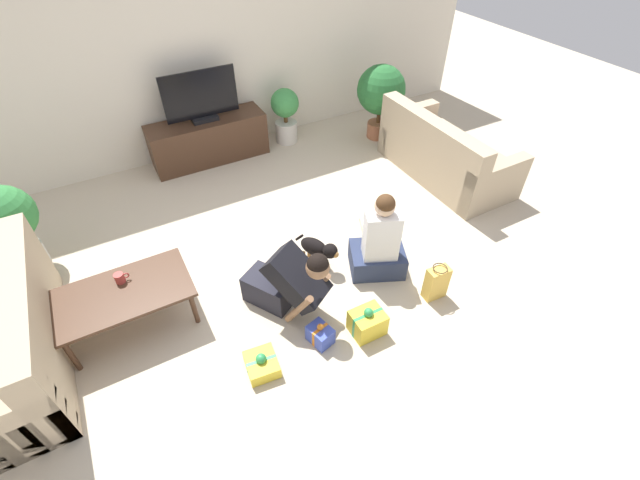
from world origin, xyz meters
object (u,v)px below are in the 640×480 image
object	(u,v)px
sofa_left	(4,343)
potted_plant_corner_right	(381,92)
potted_plant_back_right	(285,113)
person_kneeling	(288,282)
potted_plant_corner_left	(7,220)
person_sitting	(379,245)
mug	(120,278)
gift_box_c	(320,335)
sofa_right	(444,155)
gift_box_a	(367,322)
tv_console	(209,140)
gift_box_b	(262,364)
gift_bag_a	(436,283)
coffee_table	(123,295)
tv	(201,99)
dog	(319,249)

from	to	relation	value
sofa_left	potted_plant_corner_right	distance (m)	5.02
sofa_left	potted_plant_back_right	world-z (taller)	sofa_left
person_kneeling	potted_plant_corner_left	bearing A→B (deg)	107.80
person_sitting	mug	bearing A→B (deg)	9.06
person_kneeling	gift_box_c	size ratio (longest dim) A/B	3.48
sofa_right	gift_box_a	bearing A→B (deg)	126.09
sofa_right	mug	world-z (taller)	sofa_right
tv_console	gift_box_b	size ratio (longest dim) A/B	4.99
gift_box_b	gift_box_c	world-z (taller)	gift_box_c
potted_plant_corner_right	gift_bag_a	distance (m)	3.10
coffee_table	gift_bag_a	xyz separation A→B (m)	(2.52, -1.03, -0.19)
potted_plant_corner_left	sofa_right	bearing A→B (deg)	-8.74
sofa_right	gift_bag_a	world-z (taller)	sofa_right
tv	sofa_right	bearing A→B (deg)	-36.16
person_sitting	mug	xyz separation A→B (m)	(-2.22, 0.62, 0.11)
sofa_left	person_sitting	xyz separation A→B (m)	(3.15, -0.51, 0.05)
person_sitting	gift_bag_a	size ratio (longest dim) A/B	2.52
coffee_table	person_kneeling	world-z (taller)	person_kneeling
gift_box_b	sofa_left	bearing A→B (deg)	149.91
sofa_right	potted_plant_back_right	distance (m)	2.22
person_sitting	potted_plant_corner_right	bearing A→B (deg)	-99.99
gift_bag_a	mug	distance (m)	2.77
sofa_right	person_sitting	size ratio (longest dim) A/B	1.87
tv_console	potted_plant_corner_left	size ratio (longest dim) A/B	1.65
sofa_left	potted_plant_back_right	bearing A→B (deg)	122.94
person_sitting	gift_box_c	distance (m)	1.04
gift_box_c	mug	distance (m)	1.75
sofa_left	gift_bag_a	size ratio (longest dim) A/B	4.71
person_kneeling	tv	bearing A→B (deg)	54.73
sofa_right	gift_box_a	size ratio (longest dim) A/B	5.98
coffee_table	potted_plant_corner_right	xyz separation A→B (m)	(3.79, 1.76, 0.30)
sofa_right	mug	size ratio (longest dim) A/B	14.62
sofa_right	gift_box_b	size ratio (longest dim) A/B	5.82
gift_box_b	potted_plant_back_right	bearing A→B (deg)	61.40
gift_box_c	sofa_right	bearing A→B (deg)	29.90
sofa_right	potted_plant_corner_right	world-z (taller)	potted_plant_corner_right
sofa_left	gift_box_a	world-z (taller)	sofa_left
tv	potted_plant_corner_left	xyz separation A→B (m)	(-2.23, -1.08, -0.27)
gift_bag_a	coffee_table	bearing A→B (deg)	157.76
potted_plant_corner_right	gift_box_a	distance (m)	3.52
person_sitting	gift_box_c	size ratio (longest dim) A/B	3.91
sofa_left	dog	world-z (taller)	sofa_left
sofa_right	dog	xyz separation A→B (m)	(-2.16, -0.68, -0.08)
dog	tv	bearing A→B (deg)	69.71
potted_plant_back_right	mug	size ratio (longest dim) A/B	6.39
person_kneeling	person_sitting	distance (m)	0.97
gift_box_c	coffee_table	bearing A→B (deg)	144.51
gift_box_a	gift_box_c	world-z (taller)	gift_box_a
tv	gift_box_c	distance (m)	3.37
potted_plant_corner_left	potted_plant_corner_right	xyz separation A→B (m)	(4.55, 0.51, 0.09)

